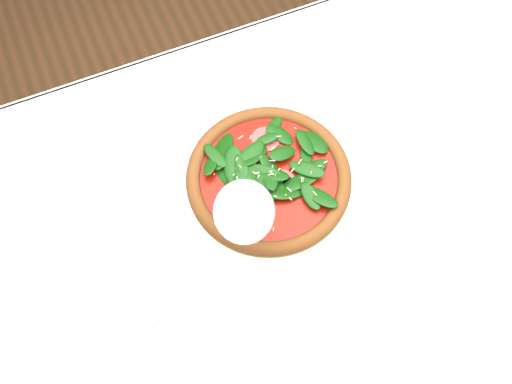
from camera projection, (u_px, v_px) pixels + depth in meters
name	position (u px, v px, depth m)	size (l,w,h in m)	color
ground	(289.00, 311.00, 1.64)	(6.00, 6.00, 0.00)	brown
dining_table	(308.00, 226.00, 1.05)	(1.21, 0.81, 0.75)	white
plate	(268.00, 181.00, 0.97)	(0.32, 0.32, 0.01)	silver
pizza	(269.00, 177.00, 0.96)	(0.31, 0.31, 0.04)	olive
wine_glass	(244.00, 214.00, 0.79)	(0.09, 0.09, 0.21)	silver
napkin	(168.00, 360.00, 0.84)	(0.17, 0.08, 0.01)	white
fork	(159.00, 339.00, 0.85)	(0.03, 0.18, 0.00)	silver
saucer_far	(497.00, 17.00, 1.13)	(0.15, 0.15, 0.01)	silver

